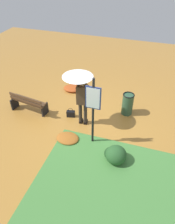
# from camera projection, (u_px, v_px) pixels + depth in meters

# --- Properties ---
(ground_plane) EXTENTS (18.00, 18.00, 0.00)m
(ground_plane) POSITION_uv_depth(u_px,v_px,m) (88.00, 123.00, 7.59)
(ground_plane) COLOR #B27A33
(grass_verge) EXTENTS (4.80, 4.00, 0.05)m
(grass_verge) POSITION_uv_depth(u_px,v_px,m) (124.00, 204.00, 5.19)
(grass_verge) COLOR #47843D
(grass_verge) RESTS_ON ground_plane
(person_with_umbrella) EXTENTS (0.96, 0.96, 2.04)m
(person_with_umbrella) POSITION_uv_depth(u_px,v_px,m) (80.00, 85.00, 6.65)
(person_with_umbrella) COLOR #2D2823
(person_with_umbrella) RESTS_ON ground_plane
(info_sign_post) EXTENTS (0.44, 0.07, 2.30)m
(info_sign_post) POSITION_uv_depth(u_px,v_px,m) (93.00, 105.00, 5.98)
(info_sign_post) COLOR black
(info_sign_post) RESTS_ON ground_plane
(handbag) EXTENTS (0.32, 0.21, 0.37)m
(handbag) POSITION_uv_depth(u_px,v_px,m) (71.00, 114.00, 7.81)
(handbag) COLOR black
(handbag) RESTS_ON ground_plane
(park_bench) EXTENTS (1.40, 0.57, 0.75)m
(park_bench) POSITION_uv_depth(u_px,v_px,m) (28.00, 103.00, 7.87)
(park_bench) COLOR black
(park_bench) RESTS_ON ground_plane
(trash_bin) EXTENTS (0.42, 0.42, 0.83)m
(trash_bin) POSITION_uv_depth(u_px,v_px,m) (128.00, 104.00, 7.79)
(trash_bin) COLOR #2D5138
(trash_bin) RESTS_ON ground_plane
(shrub_cluster) EXTENTS (0.66, 0.60, 0.54)m
(shrub_cluster) POSITION_uv_depth(u_px,v_px,m) (115.00, 155.00, 6.12)
(shrub_cluster) COLOR #285628
(shrub_cluster) RESTS_ON ground_plane
(leaf_pile_near_person) EXTENTS (0.75, 0.60, 0.17)m
(leaf_pile_near_person) POSITION_uv_depth(u_px,v_px,m) (72.00, 88.00, 9.28)
(leaf_pile_near_person) COLOR #B74C1E
(leaf_pile_near_person) RESTS_ON ground_plane
(leaf_pile_by_bench) EXTENTS (0.73, 0.58, 0.16)m
(leaf_pile_by_bench) POSITION_uv_depth(u_px,v_px,m) (68.00, 138.00, 6.88)
(leaf_pile_by_bench) COLOR #A86023
(leaf_pile_by_bench) RESTS_ON ground_plane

